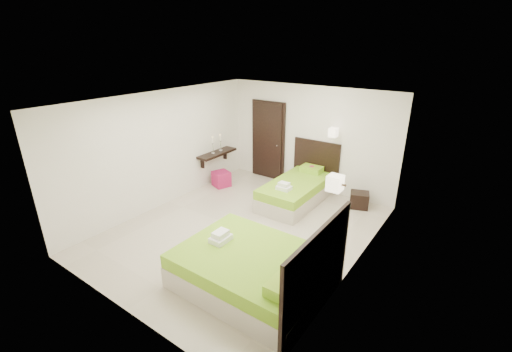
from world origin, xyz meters
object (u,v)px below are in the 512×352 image
Objects in this scene: bed_double at (256,270)px; nightstand at (359,200)px; ottoman at (221,179)px; bed_single at (298,189)px.

bed_double reaches higher than nightstand.
nightstand is 3.50m from ottoman.
nightstand is at bearing 22.33° from bed_single.
bed_single is 0.92× the size of bed_double.
bed_single is 5.19× the size of ottoman.
nightstand is at bearing 14.59° from ottoman.
ottoman is (-2.08, -0.34, -0.11)m from bed_single.
nightstand is at bearing 84.74° from bed_double.
bed_single is 1.42m from nightstand.
bed_single reaches higher than ottoman.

